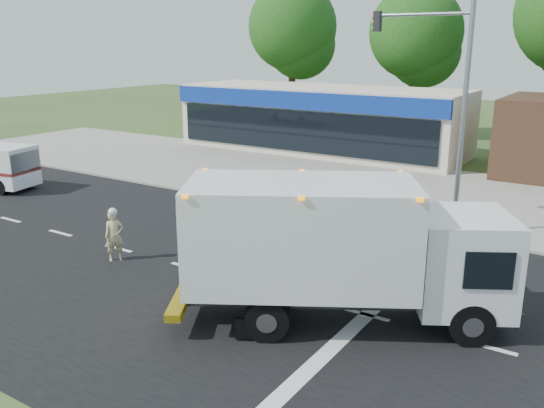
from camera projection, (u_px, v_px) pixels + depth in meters
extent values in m
plane|color=#385123|center=(268.00, 289.00, 16.16)|extent=(120.00, 120.00, 0.00)
cube|color=black|center=(268.00, 289.00, 16.15)|extent=(60.00, 14.00, 0.02)
cube|color=gray|center=(381.00, 216.00, 22.77)|extent=(60.00, 2.40, 0.12)
cube|color=gray|center=(428.00, 187.00, 27.48)|extent=(60.00, 9.00, 0.02)
cube|color=silver|center=(11.00, 220.00, 22.40)|extent=(1.20, 0.15, 0.01)
cube|color=silver|center=(61.00, 233.00, 20.84)|extent=(1.20, 0.15, 0.01)
cube|color=silver|center=(119.00, 249.00, 19.28)|extent=(1.20, 0.15, 0.01)
cube|color=silver|center=(187.00, 267.00, 17.71)|extent=(1.20, 0.15, 0.01)
cube|color=silver|center=(268.00, 288.00, 16.15)|extent=(1.20, 0.15, 0.01)
cube|color=silver|center=(367.00, 315.00, 14.59)|extent=(1.20, 0.15, 0.01)
cube|color=silver|center=(490.00, 348.00, 13.02)|extent=(1.20, 0.15, 0.01)
cube|color=silver|center=(309.00, 369.00, 12.16)|extent=(0.40, 7.00, 0.01)
cube|color=black|center=(300.00, 292.00, 14.16)|extent=(5.22, 3.62, 0.38)
cube|color=white|center=(461.00, 260.00, 13.71)|extent=(3.03, 3.09, 2.27)
cube|color=black|center=(506.00, 252.00, 13.60)|extent=(1.16, 1.86, 0.97)
cube|color=white|center=(301.00, 234.00, 13.75)|extent=(5.97, 4.93, 2.54)
cube|color=silver|center=(188.00, 234.00, 13.90)|extent=(1.13, 1.91, 2.05)
cube|color=yellow|center=(183.00, 295.00, 14.35)|extent=(1.61, 2.44, 0.19)
cube|color=orange|center=(302.00, 183.00, 13.41)|extent=(5.81, 4.86, 0.09)
cylinder|color=black|center=(449.00, 287.00, 15.01)|extent=(1.06, 0.80, 1.04)
cylinder|color=black|center=(471.00, 324.00, 13.04)|extent=(1.06, 0.80, 1.04)
cylinder|color=black|center=(272.00, 283.00, 15.30)|extent=(1.06, 0.80, 1.04)
cylinder|color=black|center=(267.00, 320.00, 13.22)|extent=(1.06, 0.80, 1.04)
imported|color=#C8BA85|center=(114.00, 236.00, 18.09)|extent=(0.65, 0.71, 1.62)
sphere|color=white|center=(113.00, 212.00, 17.87)|extent=(0.28, 0.28, 0.28)
cube|color=black|center=(19.00, 161.00, 26.30)|extent=(1.09, 1.87, 0.92)
cylinder|color=black|center=(27.00, 179.00, 27.50)|extent=(0.77, 0.38, 0.74)
cylinder|color=black|center=(0.00, 187.00, 26.00)|extent=(0.77, 0.38, 0.74)
cube|color=beige|center=(322.00, 119.00, 36.49)|extent=(18.00, 6.00, 4.00)
cube|color=navy|center=(298.00, 100.00, 33.64)|extent=(18.00, 0.30, 1.00)
cube|color=black|center=(297.00, 131.00, 34.13)|extent=(17.00, 0.12, 2.40)
cylinder|color=gray|center=(463.00, 124.00, 19.66)|extent=(0.18, 0.18, 8.00)
cylinder|color=gray|center=(422.00, 14.00, 19.57)|extent=(3.40, 0.12, 0.12)
cube|color=black|center=(377.00, 21.00, 20.46)|extent=(0.25, 0.25, 0.70)
cylinder|color=#332114|center=(292.00, 81.00, 46.16)|extent=(0.56, 0.56, 7.35)
sphere|color=#204313|center=(292.00, 26.00, 45.02)|extent=(6.93, 6.93, 6.93)
sphere|color=#204313|center=(301.00, 45.00, 45.53)|extent=(5.46, 5.46, 5.46)
cylinder|color=#332114|center=(412.00, 90.00, 41.01)|extent=(0.56, 0.56, 6.86)
sphere|color=#204313|center=(416.00, 32.00, 39.95)|extent=(6.47, 6.47, 6.47)
sphere|color=#204313|center=(424.00, 51.00, 40.44)|extent=(5.10, 5.10, 5.10)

